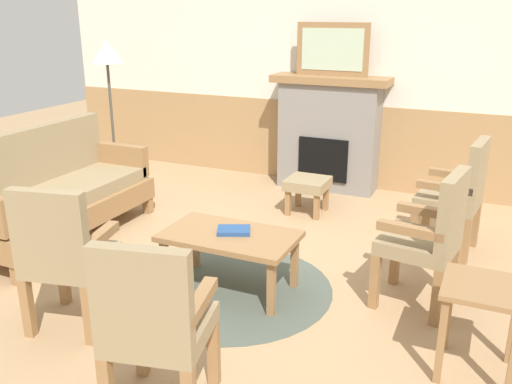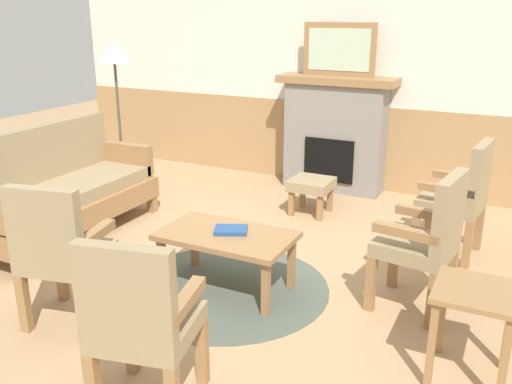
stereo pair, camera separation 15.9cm
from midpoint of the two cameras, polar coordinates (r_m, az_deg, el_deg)
ground_plane at (r=4.41m, az=-2.93°, el=-8.12°), size 14.00×14.00×0.00m
wall_back at (r=6.40m, az=7.77°, el=12.35°), size 7.20×0.14×2.70m
fireplace at (r=6.27m, az=6.84°, el=6.16°), size 1.30×0.44×1.28m
framed_picture at (r=6.14m, az=7.17°, el=14.46°), size 0.80×0.04×0.56m
couch at (r=5.22m, az=-20.67°, el=-0.33°), size 0.70×1.80×0.98m
coffee_table at (r=3.98m, az=-3.89°, el=-5.06°), size 0.96×0.56×0.44m
round_rug at (r=4.15m, az=-3.78°, el=-9.91°), size 1.51×1.51×0.01m
book_on_table at (r=3.98m, az=-3.47°, el=-4.00°), size 0.28×0.25×0.03m
footstool at (r=5.53m, az=4.55°, el=0.64°), size 0.40×0.40×0.36m
armchair_near_fireplace at (r=4.81m, az=19.34°, el=0.05°), size 0.53×0.53×0.98m
armchair_by_window_left at (r=3.85m, az=16.45°, el=-4.21°), size 0.54×0.54×0.98m
armchair_front_left at (r=2.79m, az=-12.17°, el=-12.94°), size 0.57×0.57×0.98m
armchair_front_center at (r=3.66m, az=-20.49°, el=-5.83°), size 0.57×0.57×0.98m
side_table at (r=3.28m, az=21.16°, el=-10.80°), size 0.44×0.44×0.55m
floor_lamp_by_couch at (r=6.18m, az=-15.92°, el=12.93°), size 0.36×0.36×1.68m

